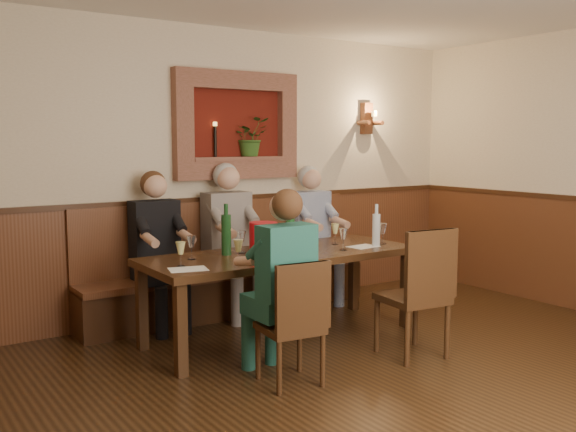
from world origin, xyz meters
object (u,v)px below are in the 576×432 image
wine_bottle_green_b (226,234)px  bench (229,281)px  spittoon_bucket (263,238)px  person_bench_mid (232,253)px  person_bench_left (159,264)px  chair_near_left (291,348)px  water_bottle (376,229)px  wine_bottle_green_a (290,233)px  dining_table (282,261)px  chair_near_right (413,319)px  person_chair_front (280,301)px  person_bench_right (314,246)px

wine_bottle_green_b → bench: bearing=60.2°
spittoon_bucket → person_bench_mid: bearing=79.3°
person_bench_left → wine_bottle_green_b: person_bench_left is taller
person_bench_left → bench: bearing=7.9°
chair_near_left → water_bottle: bearing=33.4°
chair_near_left → wine_bottle_green_a: 1.18m
bench → person_bench_left: (-0.76, -0.11, 0.26)m
chair_near_left → person_bench_mid: (0.52, 1.76, 0.36)m
dining_table → spittoon_bucket: 0.28m
spittoon_bucket → wine_bottle_green_a: 0.23m
chair_near_right → person_bench_mid: person_bench_mid is taller
person_bench_left → spittoon_bucket: bearing=-54.8°
dining_table → wine_bottle_green_a: bearing=-86.6°
wine_bottle_green_a → chair_near_right: bearing=-56.2°
wine_bottle_green_b → chair_near_right: bearing=-47.4°
person_chair_front → person_bench_right: bearing=47.1°
dining_table → person_bench_right: 1.28m
dining_table → chair_near_left: size_ratio=2.70×
person_bench_left → person_chair_front: 1.63m
wine_bottle_green_a → person_bench_mid: bearing=91.8°
wine_bottle_green_a → chair_near_left: bearing=-124.0°
person_bench_right → water_bottle: (-0.08, -1.05, 0.31)m
person_chair_front → water_bottle: 1.57m
dining_table → wine_bottle_green_a: (0.01, -0.12, 0.25)m
bench → chair_near_left: size_ratio=3.38×
wine_bottle_green_a → water_bottle: 0.88m
chair_near_right → person_bench_mid: bearing=115.3°
wine_bottle_green_b → water_bottle: wine_bottle_green_b is taller
wine_bottle_green_b → person_bench_mid: bearing=57.8°
spittoon_bucket → water_bottle: (1.06, -0.22, 0.02)m
chair_near_right → spittoon_bucket: bearing=134.4°
dining_table → person_bench_mid: bearing=91.6°
bench → wine_bottle_green_a: bearing=-89.6°
wine_bottle_green_b → person_bench_right: bearing=25.9°
person_bench_left → person_bench_mid: 0.74m
person_bench_mid → chair_near_right: bearing=-71.4°
chair_near_left → spittoon_bucket: bearing=75.7°
wine_bottle_green_a → water_bottle: bearing=-6.4°
dining_table → bench: bearing=90.0°
dining_table → person_chair_front: person_chair_front is taller
dining_table → bench: (0.00, 0.94, -0.35)m
person_bench_right → wine_bottle_green_b: 1.61m
person_bench_left → person_bench_mid: bearing=-0.1°
bench → chair_near_right: 2.02m
person_bench_right → chair_near_right: bearing=-101.6°
person_bench_mid → wine_bottle_green_b: person_bench_mid is taller
wine_bottle_green_a → wine_bottle_green_b: size_ratio=0.98×
person_bench_right → wine_bottle_green_b: (-1.42, -0.69, 0.33)m
spittoon_bucket → person_chair_front: bearing=-114.5°
bench → water_bottle: (0.88, -1.16, 0.58)m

